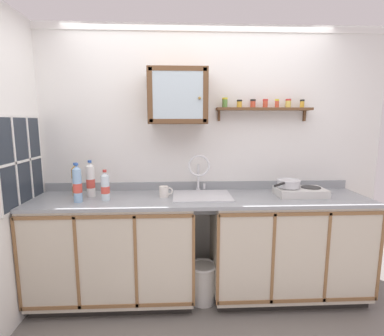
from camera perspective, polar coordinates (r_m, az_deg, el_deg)
floor at (r=2.72m, az=2.36°, el=-27.76°), size 6.01×6.01×0.00m
back_wall at (r=2.88m, az=1.34°, el=1.86°), size 3.61×0.07×2.52m
lower_cabinet_run at (r=2.84m, az=-14.87°, el=-15.39°), size 1.43×0.62×0.94m
lower_cabinet_run_right at (r=2.95m, az=17.99°, el=-14.53°), size 1.40×0.62×0.94m
countertop at (r=2.62m, az=1.82°, el=-6.02°), size 2.97×0.64×0.03m
backsplash at (r=2.89m, az=1.37°, el=-3.46°), size 2.97×0.02×0.08m
sink at (r=2.66m, az=1.87°, el=-5.48°), size 0.52×0.46×0.48m
hot_plate_stove at (r=2.83m, az=20.43°, el=-4.38°), size 0.43×0.27×0.08m
saucepan at (r=2.79m, az=18.36°, el=-2.84°), size 0.30×0.30×0.07m
bottle_juice_amber_0 at (r=2.84m, az=-21.72°, el=-2.29°), size 0.08×0.08×0.30m
bottle_water_blue_1 at (r=2.61m, az=-21.51°, el=-3.05°), size 0.07×0.07×0.33m
bottle_water_clear_2 at (r=2.59m, az=-16.60°, el=-3.56°), size 0.07×0.07×0.27m
bottle_opaque_white_3 at (r=2.75m, az=-19.23°, el=-2.32°), size 0.08×0.08×0.33m
mug at (r=2.62m, az=-5.43°, el=-4.61°), size 0.12×0.08×0.10m
wall_cabinet at (r=2.68m, az=-2.78°, el=13.76°), size 0.52×0.34×0.48m
spice_shelf at (r=2.87m, az=13.73°, el=11.40°), size 0.89×0.14×0.21m
window at (r=2.80m, az=-30.40°, el=1.16°), size 0.03×0.68×0.76m
trash_bin at (r=2.85m, az=2.19°, el=-21.39°), size 0.26×0.26×0.36m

